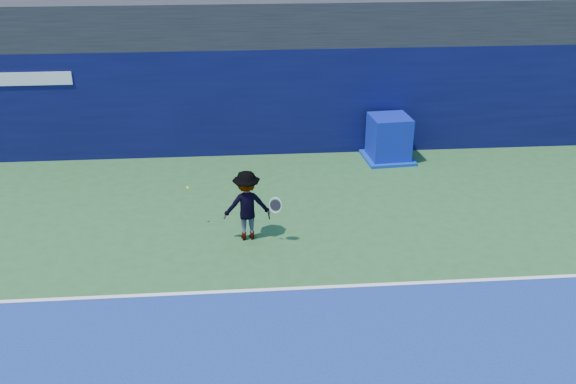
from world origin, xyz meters
TOP-DOWN VIEW (x-y plane):
  - baseline at (0.00, 3.00)m, footprint 24.00×0.10m
  - stadium_band at (0.00, 11.50)m, footprint 36.00×3.00m
  - back_wall_assembly at (-0.00, 10.50)m, footprint 36.00×1.03m
  - equipment_cart at (3.78, 9.37)m, footprint 1.41×1.41m
  - tennis_player at (-0.26, 5.08)m, footprint 1.26×0.72m
  - tennis_ball at (-1.53, 5.72)m, footprint 0.07×0.07m

SIDE VIEW (x-z plane):
  - baseline at x=0.00m, z-range 0.01..0.01m
  - equipment_cart at x=3.78m, z-range -0.06..1.20m
  - tennis_player at x=-0.26m, z-range 0.00..1.55m
  - tennis_ball at x=-1.53m, z-range 0.91..0.98m
  - back_wall_assembly at x=0.00m, z-range 0.00..3.00m
  - stadium_band at x=0.00m, z-range 3.00..4.20m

